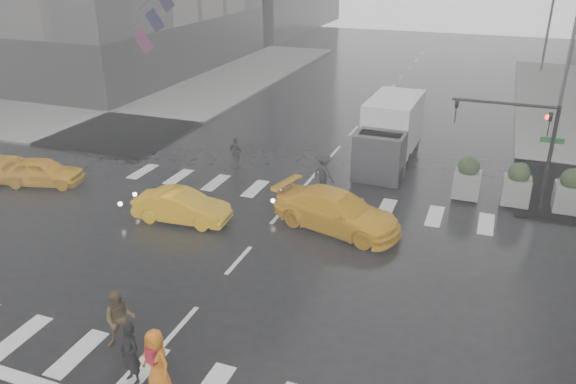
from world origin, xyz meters
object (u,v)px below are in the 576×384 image
at_px(pedestrian_brown, 120,319).
at_px(taxi_mid, 182,207).
at_px(traffic_signal_pole, 526,135).
at_px(pedestrian_orange, 156,361).
at_px(taxi_front, 42,172).
at_px(box_truck, 390,132).

relative_size(pedestrian_brown, taxi_mid, 0.45).
distance_m(traffic_signal_pole, taxi_mid, 14.03).
bearing_deg(traffic_signal_pole, taxi_mid, -154.18).
distance_m(traffic_signal_pole, pedestrian_orange, 16.69).
bearing_deg(traffic_signal_pole, taxi_front, -166.27).
bearing_deg(taxi_front, pedestrian_orange, -142.71).
bearing_deg(box_truck, taxi_front, -149.07).
bearing_deg(taxi_front, box_truck, -75.61).
xyz_separation_m(pedestrian_brown, box_truck, (4.03, 16.41, 0.87)).
relative_size(taxi_front, box_truck, 0.61).
xyz_separation_m(traffic_signal_pole, pedestrian_orange, (-8.20, -14.35, -2.34)).
bearing_deg(pedestrian_brown, taxi_front, 113.43).
distance_m(taxi_front, taxi_mid, 8.00).
bearing_deg(taxi_mid, pedestrian_brown, -166.10).
xyz_separation_m(pedestrian_orange, taxi_front, (-12.16, 9.38, -0.24)).
height_order(traffic_signal_pole, box_truck, traffic_signal_pole).
bearing_deg(pedestrian_orange, taxi_front, 158.60).
xyz_separation_m(traffic_signal_pole, box_truck, (-6.01, 3.13, -1.48)).
relative_size(traffic_signal_pole, pedestrian_brown, 2.59).
relative_size(pedestrian_brown, box_truck, 0.28).
bearing_deg(taxi_front, taxi_mid, -112.49).
relative_size(pedestrian_brown, pedestrian_orange, 1.00).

